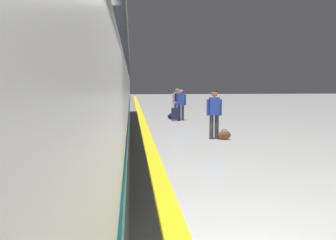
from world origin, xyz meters
TOP-DOWN VIEW (x-y plane):
  - safety_line_strip at (-0.74, 10.00)m, footprint 0.36×80.00m
  - tactile_edge_band at (-1.04, 10.00)m, footprint 0.56×80.00m
  - high_speed_train at (-2.79, 8.62)m, footprint 2.94×26.62m
  - passenger_near at (1.48, 9.61)m, footprint 0.51×0.21m
  - duffel_bag_near at (1.80, 9.48)m, footprint 0.44×0.26m
  - passenger_mid at (1.23, 15.63)m, footprint 0.51×0.23m
  - suitcase_mid at (0.91, 15.46)m, footprint 0.41×0.29m
  - passenger_far at (1.15, 16.48)m, footprint 0.52×0.35m
  - duffel_bag_far at (0.83, 16.25)m, footprint 0.44×0.26m

SIDE VIEW (x-z plane):
  - tactile_edge_band at x=-1.04m, z-range 0.00..0.01m
  - safety_line_strip at x=-0.74m, z-range 0.00..0.01m
  - duffel_bag_near at x=1.80m, z-range -0.03..0.33m
  - duffel_bag_far at x=0.83m, z-range -0.03..0.33m
  - suitcase_mid at x=0.91m, z-range -0.17..0.87m
  - passenger_mid at x=1.23m, z-range 0.13..1.76m
  - passenger_near at x=1.48m, z-range 0.13..1.78m
  - passenger_far at x=1.15m, z-range 0.16..1.83m
  - high_speed_train at x=-2.79m, z-range 0.01..4.98m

